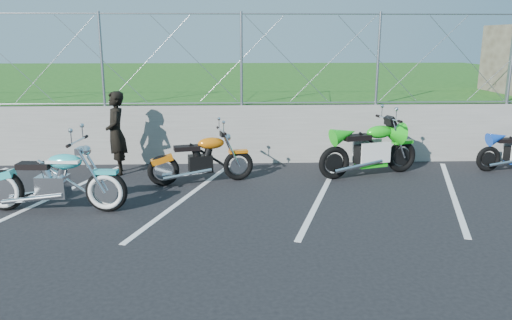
{
  "coord_description": "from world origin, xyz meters",
  "views": [
    {
      "loc": [
        0.88,
        -7.53,
        2.73
      ],
      "look_at": [
        1.23,
        1.3,
        0.58
      ],
      "focal_mm": 35.0,
      "sensor_mm": 36.0,
      "label": 1
    }
  ],
  "objects_px": {
    "person_standing": "(116,133)",
    "naked_orange": "(203,161)",
    "cruiser_turquoise": "(56,183)",
    "sportbike_green": "(370,151)"
  },
  "relations": [
    {
      "from": "cruiser_turquoise",
      "to": "sportbike_green",
      "type": "xyz_separation_m",
      "value": [
        5.63,
        1.96,
        0.03
      ]
    },
    {
      "from": "cruiser_turquoise",
      "to": "naked_orange",
      "type": "xyz_separation_m",
      "value": [
        2.26,
        1.54,
        -0.03
      ]
    },
    {
      "from": "cruiser_turquoise",
      "to": "sportbike_green",
      "type": "relative_size",
      "value": 1.09
    },
    {
      "from": "naked_orange",
      "to": "person_standing",
      "type": "relative_size",
      "value": 1.19
    },
    {
      "from": "sportbike_green",
      "to": "naked_orange",
      "type": "bearing_deg",
      "value": 169.28
    },
    {
      "from": "cruiser_turquoise",
      "to": "sportbike_green",
      "type": "distance_m",
      "value": 5.97
    },
    {
      "from": "cruiser_turquoise",
      "to": "person_standing",
      "type": "height_order",
      "value": "person_standing"
    },
    {
      "from": "person_standing",
      "to": "sportbike_green",
      "type": "bearing_deg",
      "value": 70.76
    },
    {
      "from": "sportbike_green",
      "to": "person_standing",
      "type": "relative_size",
      "value": 1.28
    },
    {
      "from": "person_standing",
      "to": "naked_orange",
      "type": "bearing_deg",
      "value": 51.75
    }
  ]
}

